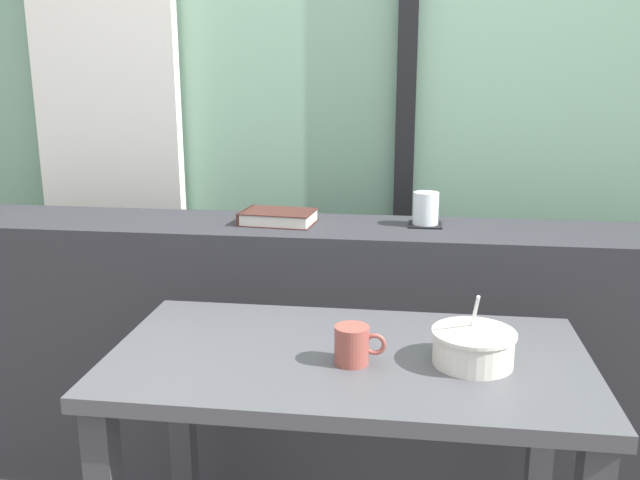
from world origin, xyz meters
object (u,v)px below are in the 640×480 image
(coaster_square, at_px, (425,225))
(juice_glass, at_px, (426,210))
(closed_book, at_px, (278,217))
(breakfast_table, at_px, (348,404))
(ceramic_mug, at_px, (353,345))
(soup_bowl, at_px, (473,348))

(coaster_square, xyz_separation_m, juice_glass, (0.00, 0.00, 0.05))
(closed_book, bearing_deg, juice_glass, 3.79)
(breakfast_table, xyz_separation_m, ceramic_mug, (0.01, -0.05, 0.17))
(coaster_square, relative_size, soup_bowl, 0.55)
(juice_glass, xyz_separation_m, soup_bowl, (0.10, -0.66, -0.17))
(closed_book, distance_m, soup_bowl, 0.85)
(coaster_square, distance_m, soup_bowl, 0.67)
(closed_book, xyz_separation_m, ceramic_mug, (0.29, -0.66, -0.13))
(breakfast_table, bearing_deg, juice_glass, 74.65)
(coaster_square, xyz_separation_m, closed_book, (-0.45, -0.03, 0.02))
(breakfast_table, height_order, juice_glass, juice_glass)
(juice_glass, bearing_deg, closed_book, -176.21)
(ceramic_mug, bearing_deg, breakfast_table, 105.55)
(coaster_square, distance_m, juice_glass, 0.05)
(coaster_square, xyz_separation_m, ceramic_mug, (-0.16, -0.69, -0.12))
(closed_book, height_order, soup_bowl, closed_book)
(breakfast_table, distance_m, closed_book, 0.73)
(juice_glass, distance_m, closed_book, 0.45)
(juice_glass, xyz_separation_m, closed_book, (-0.45, -0.03, -0.03))
(breakfast_table, distance_m, juice_glass, 0.74)
(soup_bowl, bearing_deg, juice_glass, 98.56)
(breakfast_table, distance_m, coaster_square, 0.72)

